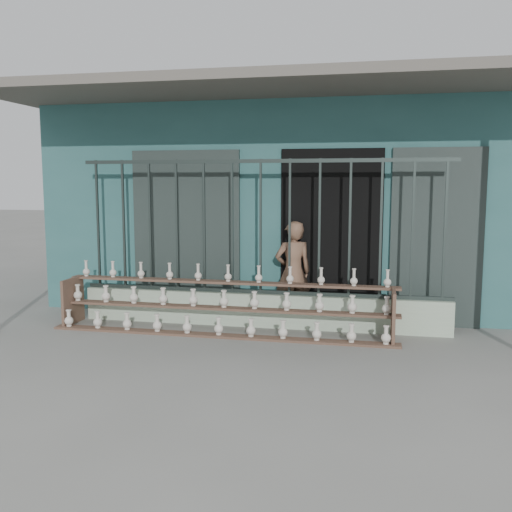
# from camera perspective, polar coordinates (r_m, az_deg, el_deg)

# --- Properties ---
(ground) EXTENTS (60.00, 60.00, 0.00)m
(ground) POSITION_cam_1_polar(r_m,az_deg,el_deg) (6.60, -1.81, -9.76)
(ground) COLOR slate
(workshop_building) EXTENTS (7.40, 6.60, 3.21)m
(workshop_building) POSITION_cam_1_polar(r_m,az_deg,el_deg) (10.46, 3.67, 5.61)
(workshop_building) COLOR #2B5A5A
(workshop_building) RESTS_ON ground
(parapet_wall) EXTENTS (5.00, 0.20, 0.45)m
(parapet_wall) POSITION_cam_1_polar(r_m,az_deg,el_deg) (7.76, 0.46, -5.40)
(parapet_wall) COLOR #ACC3A7
(parapet_wall) RESTS_ON ground
(security_fence) EXTENTS (5.00, 0.04, 1.80)m
(security_fence) POSITION_cam_1_polar(r_m,az_deg,el_deg) (7.60, 0.46, 2.90)
(security_fence) COLOR #283330
(security_fence) RESTS_ON parapet_wall
(shelf_rack) EXTENTS (4.50, 0.68, 0.85)m
(shelf_rack) POSITION_cam_1_polar(r_m,az_deg,el_deg) (7.43, -3.29, -4.94)
(shelf_rack) COLOR brown
(shelf_rack) RESTS_ON ground
(elderly_woman) EXTENTS (0.61, 0.53, 1.41)m
(elderly_woman) POSITION_cam_1_polar(r_m,az_deg,el_deg) (7.92, 3.73, -1.61)
(elderly_woman) COLOR brown
(elderly_woman) RESTS_ON ground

